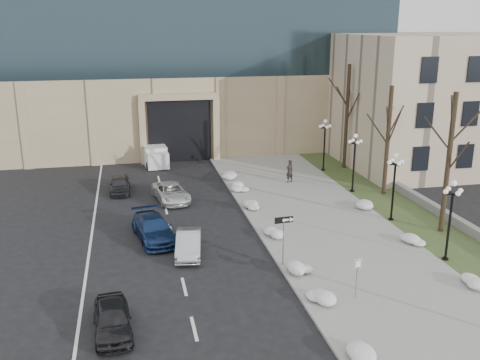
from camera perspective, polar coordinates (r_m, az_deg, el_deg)
The scene contains 31 objects.
ground at distance 24.39m, azimuth 11.68°, elevation -16.03°, with size 160.00×160.00×0.00m, color black.
sidewalk at distance 37.24m, azimuth 8.14°, elevation -4.01°, with size 9.00×40.00×0.12m, color #969691.
curb at distance 36.00m, azimuth 1.37°, elevation -4.56°, with size 0.30×40.00×0.14m, color #969691.
grass_strip at distance 39.87m, azimuth 16.97°, elevation -3.21°, with size 4.00×40.00×0.10m, color #354422.
stone_wall at distance 42.38m, azimuth 18.10°, elevation -1.73°, with size 0.50×30.00×0.70m, color slate.
classical_building at distance 56.37m, azimuth 21.51°, elevation 8.20°, with size 22.00×18.12×12.00m.
car_a at distance 24.47m, azimuth -13.48°, elevation -14.20°, with size 1.59×3.94×1.34m, color black.
car_b at distance 31.34m, azimuth -5.51°, elevation -6.75°, with size 1.40×4.03×1.33m, color #ACB0B4.
car_c at distance 33.63m, azimuth -9.19°, elevation -5.12°, with size 2.04×5.03×1.46m, color navy.
car_d at distance 40.70m, azimuth -7.36°, elevation -1.32°, with size 2.17×4.70×1.31m, color silver.
car_e at distance 43.41m, azimuth -12.68°, elevation -0.46°, with size 1.55×3.85×1.31m, color #2D2D32.
pedestrian at distance 44.74m, azimuth 5.31°, elevation 0.96°, with size 0.70×0.46×1.93m, color black.
box_truck at distance 51.78m, azimuth -9.12°, elevation 2.73°, with size 2.45×5.92×1.84m.
one_way_sign at distance 29.13m, azimuth 5.02°, elevation -4.86°, with size 1.09×0.30×2.92m.
keep_sign at distance 26.56m, azimuth 12.40°, elevation -9.38°, with size 0.45×0.18×2.13m.
snow_clump_b at distance 26.33m, azimuth 8.63°, elevation -12.50°, with size 1.10×1.60×0.36m, color white.
snow_clump_c at distance 29.47m, azimuth 6.02°, elevation -9.11°, with size 1.10×1.60×0.36m, color white.
snow_clump_d at distance 33.58m, azimuth 3.48°, elevation -5.75°, with size 1.10×1.60×0.36m, color white.
snow_clump_e at distance 38.35m, azimuth 1.12°, elevation -2.85°, with size 1.10×1.60×0.36m, color white.
snow_clump_f at distance 42.59m, azimuth 0.09°, elevation -0.87°, with size 1.10×1.60×0.36m, color white.
snow_clump_g at distance 45.89m, azimuth -1.09°, elevation 0.40°, with size 1.10×1.60×0.36m, color white.
snow_clump_h at distance 29.96m, azimuth 22.95°, elevation -9.96°, with size 1.10×1.60×0.36m, color white.
snow_clump_i at distance 34.25m, azimuth 18.17°, elevation -6.13°, with size 1.10×1.60×0.36m, color white.
snow_clump_j at distance 39.68m, azimuth 13.34°, elevation -2.64°, with size 1.10×1.60×0.36m, color white.
lamppost_a at distance 31.63m, azimuth 21.58°, elevation -2.98°, with size 1.18×1.18×4.76m.
lamppost_b at distance 36.93m, azimuth 16.14°, elevation 0.24°, with size 1.18×1.18×4.76m.
lamppost_c at distance 42.57m, azimuth 12.11°, elevation 2.62°, with size 1.18×1.18×4.76m.
lamppost_d at distance 48.42m, azimuth 9.02°, elevation 4.43°, with size 1.18×1.18×4.76m.
tree_near at distance 35.32m, azimuth 21.54°, elevation 3.62°, with size 3.20×3.20×9.00m.
tree_mid at distance 42.14m, azimuth 15.60°, elevation 5.63°, with size 3.20×3.20×8.50m.
tree_far at distance 49.17m, azimuth 11.39°, elevation 8.14°, with size 3.20×3.20×9.50m.
Camera 1 is at (-8.83, -18.70, 12.95)m, focal length 40.00 mm.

